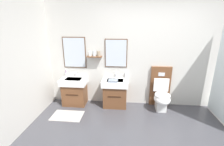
% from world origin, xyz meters
% --- Properties ---
extents(wall_back, '(5.18, 0.27, 2.72)m').
position_xyz_m(wall_back, '(-0.02, 1.71, 1.36)').
color(wall_back, beige).
rests_on(wall_back, ground).
extents(bath_mat, '(0.68, 0.44, 0.01)m').
position_xyz_m(bath_mat, '(-1.83, 0.87, 0.01)').
color(bath_mat, '#9E9993').
rests_on(bath_mat, ground).
extents(vanity_sink_left, '(0.63, 0.47, 0.69)m').
position_xyz_m(vanity_sink_left, '(-1.83, 1.45, 0.37)').
color(vanity_sink_left, brown).
rests_on(vanity_sink_left, ground).
extents(tap_on_left_sink, '(0.03, 0.13, 0.11)m').
position_xyz_m(tap_on_left_sink, '(-1.83, 1.62, 0.76)').
color(tap_on_left_sink, silver).
rests_on(tap_on_left_sink, vanity_sink_left).
extents(vanity_sink_right, '(0.63, 0.47, 0.69)m').
position_xyz_m(vanity_sink_right, '(-0.80, 1.45, 0.37)').
color(vanity_sink_right, brown).
rests_on(vanity_sink_right, ground).
extents(tap_on_right_sink, '(0.03, 0.13, 0.11)m').
position_xyz_m(tap_on_right_sink, '(-0.80, 1.62, 0.76)').
color(tap_on_right_sink, silver).
rests_on(tap_on_right_sink, vanity_sink_right).
extents(toilet, '(0.48, 0.63, 1.00)m').
position_xyz_m(toilet, '(0.30, 1.45, 0.38)').
color(toilet, brown).
rests_on(toilet, ground).
extents(toothbrush_cup, '(0.07, 0.07, 0.21)m').
position_xyz_m(toothbrush_cup, '(-2.07, 1.61, 0.74)').
color(toothbrush_cup, silver).
rests_on(toothbrush_cup, vanity_sink_left).
extents(soap_dispenser, '(0.06, 0.06, 0.17)m').
position_xyz_m(soap_dispenser, '(-0.56, 1.62, 0.76)').
color(soap_dispenser, white).
rests_on(soap_dispenser, vanity_sink_right).
extents(folded_hand_towel, '(0.22, 0.16, 0.04)m').
position_xyz_m(folded_hand_towel, '(-0.84, 1.32, 0.71)').
color(folded_hand_towel, gray).
rests_on(folded_hand_towel, vanity_sink_right).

